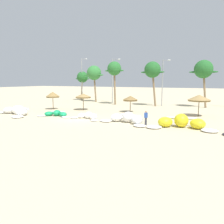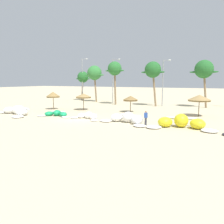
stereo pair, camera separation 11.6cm
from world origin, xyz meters
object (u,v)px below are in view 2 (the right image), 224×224
Objects in this scene: kite_far_left at (16,111)px; beach_umbrella_near_palms at (131,98)px; palm_leftmost at (83,78)px; palm_left at (94,73)px; beach_umbrella_outermost at (199,98)px; palm_left_of_gap at (115,69)px; palm_center_right at (204,70)px; kite_left_of_center at (88,116)px; beach_umbrella_middle at (83,96)px; beach_umbrella_near_van at (53,95)px; lamppost_west_center at (113,78)px; lamppost_west at (83,78)px; person_near_kites at (146,118)px; palm_center_left at (153,70)px; kite_left at (56,114)px; kite_right_of_center at (181,123)px; kite_center at (126,119)px; lamppost_east_center at (163,81)px.

beach_umbrella_near_palms reaches higher than kite_far_left.
palm_leftmost is 0.86× the size of palm_left.
palm_left_of_gap reaches higher than beach_umbrella_outermost.
kite_far_left is 0.91× the size of palm_center_right.
kite_left_of_center is 1.67× the size of beach_umbrella_middle.
lamppost_west_center reaches higher than beach_umbrella_near_van.
beach_umbrella_near_palms is 15.74m from palm_center_right.
lamppost_west is (-4.85, 16.31, 3.12)m from beach_umbrella_near_van.
palm_left is (-19.14, 20.73, 5.81)m from person_near_kites.
palm_left_of_gap is 7.82m from palm_center_left.
kite_far_left is 1.55× the size of kite_left.
kite_right_of_center is 0.88× the size of palm_left.
palm_center_left reaches higher than beach_umbrella_near_van.
person_near_kites is 25.59m from lamppost_west_center.
beach_umbrella_middle is 15.37m from person_near_kites.
person_near_kites is (-4.71, -9.15, -1.75)m from beach_umbrella_outermost.
beach_umbrella_outermost is 0.35× the size of palm_left_of_gap.
lamppost_west is (-4.23, 1.45, -0.95)m from palm_left.
kite_right_of_center is at bearing -0.42° from kite_center.
beach_umbrella_near_van is 19.51m from person_near_kites.
palm_left_of_gap reaches higher than kite_right_of_center.
palm_leftmost is 28.29m from palm_center_right.
kite_right_of_center is 1.02× the size of palm_leftmost.
kite_far_left is 24.01m from lamppost_west.
kite_right_of_center is (17.02, -0.11, 0.24)m from kite_left.
person_near_kites is (8.08, -0.55, 0.48)m from kite_left_of_center.
lamppost_west is (-18.69, 3.71, -1.25)m from palm_center_left.
palm_center_right is at bearing 57.76° from kite_left_of_center.
palm_left is at bearing -24.90° from palm_leftmost.
beach_umbrella_near_palms is 0.30× the size of palm_center_left.
lamppost_west is (-3.67, 23.16, 5.17)m from kite_far_left.
beach_umbrella_near_van is 5.43m from beach_umbrella_middle.
palm_center_left is (14.46, -2.26, 0.29)m from palm_left.
beach_umbrella_outermost is at bearing -44.74° from palm_center_left.
lamppost_west reaches higher than beach_umbrella_near_van.
beach_umbrella_middle is 0.90× the size of beach_umbrella_outermost.
kite_left_of_center is 0.52× the size of lamppost_east_center.
person_near_kites is at bearing -117.26° from beach_umbrella_outermost.
kite_center is 0.74× the size of palm_left_of_gap.
beach_umbrella_near_palms is at bearing -93.55° from palm_center_left.
beach_umbrella_outermost is 13.93m from palm_center_left.
beach_umbrella_outermost is at bearing -87.78° from palm_center_right.
lamppost_west_center is at bearing 94.01° from beach_umbrella_middle.
beach_umbrella_outermost reaches higher than person_near_kites.
palm_center_left reaches higher than kite_left_of_center.
lamppost_west_center is at bearing -12.76° from palm_leftmost.
kite_left_of_center is 0.48× the size of lamppost_west_center.
palm_center_left is 9.13m from palm_center_right.
kite_center is 4.00× the size of person_near_kites.
beach_umbrella_outermost is at bearing 8.03° from beach_umbrella_near_van.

